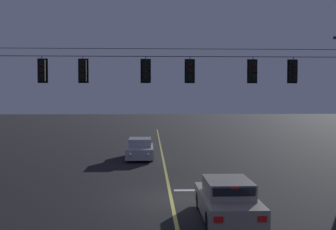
{
  "coord_description": "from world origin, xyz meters",
  "views": [
    {
      "loc": [
        -0.84,
        -17.23,
        4.18
      ],
      "look_at": [
        0.0,
        3.22,
        3.34
      ],
      "focal_mm": 45.19,
      "sensor_mm": 36.0,
      "label": 1
    }
  ],
  "objects_px": {
    "traffic_light_left_inner": "(83,71)",
    "car_oncoming_lead": "(140,149)",
    "traffic_light_right_inner": "(190,71)",
    "traffic_light_leftmost": "(42,70)",
    "car_waiting_near_lane": "(227,200)",
    "traffic_light_rightmost": "(253,71)",
    "traffic_light_centre": "(146,71)",
    "traffic_light_far_right": "(293,71)"
  },
  "relations": [
    {
      "from": "traffic_light_leftmost",
      "to": "traffic_light_far_right",
      "type": "relative_size",
      "value": 1.0
    },
    {
      "from": "traffic_light_centre",
      "to": "traffic_light_far_right",
      "type": "distance_m",
      "value": 6.87
    },
    {
      "from": "traffic_light_left_inner",
      "to": "traffic_light_centre",
      "type": "xyz_separation_m",
      "value": [
        2.86,
        0.0,
        0.0
      ]
    },
    {
      "from": "traffic_light_leftmost",
      "to": "traffic_light_rightmost",
      "type": "distance_m",
      "value": 9.68
    },
    {
      "from": "traffic_light_right_inner",
      "to": "car_oncoming_lead",
      "type": "distance_m",
      "value": 10.93
    },
    {
      "from": "traffic_light_leftmost",
      "to": "traffic_light_left_inner",
      "type": "bearing_deg",
      "value": 0.0
    },
    {
      "from": "traffic_light_right_inner",
      "to": "traffic_light_far_right",
      "type": "relative_size",
      "value": 1.0
    },
    {
      "from": "traffic_light_left_inner",
      "to": "car_oncoming_lead",
      "type": "xyz_separation_m",
      "value": [
        2.35,
        9.49,
        -4.77
      ]
    },
    {
      "from": "traffic_light_rightmost",
      "to": "traffic_light_far_right",
      "type": "bearing_deg",
      "value": 0.0
    },
    {
      "from": "traffic_light_centre",
      "to": "car_waiting_near_lane",
      "type": "relative_size",
      "value": 0.28
    },
    {
      "from": "traffic_light_leftmost",
      "to": "traffic_light_left_inner",
      "type": "distance_m",
      "value": 1.85
    },
    {
      "from": "car_waiting_near_lane",
      "to": "traffic_light_right_inner",
      "type": "bearing_deg",
      "value": 99.07
    },
    {
      "from": "traffic_light_right_inner",
      "to": "traffic_light_far_right",
      "type": "xyz_separation_m",
      "value": [
        4.82,
        0.0,
        0.0
      ]
    },
    {
      "from": "traffic_light_right_inner",
      "to": "car_waiting_near_lane",
      "type": "relative_size",
      "value": 0.28
    },
    {
      "from": "traffic_light_leftmost",
      "to": "traffic_light_centre",
      "type": "bearing_deg",
      "value": 0.0
    },
    {
      "from": "traffic_light_right_inner",
      "to": "traffic_light_centre",
      "type": "bearing_deg",
      "value": 180.0
    },
    {
      "from": "traffic_light_left_inner",
      "to": "traffic_light_rightmost",
      "type": "xyz_separation_m",
      "value": [
        7.83,
        0.0,
        0.0
      ]
    },
    {
      "from": "traffic_light_centre",
      "to": "traffic_light_right_inner",
      "type": "relative_size",
      "value": 1.0
    },
    {
      "from": "traffic_light_far_right",
      "to": "car_waiting_near_lane",
      "type": "height_order",
      "value": "traffic_light_far_right"
    },
    {
      "from": "traffic_light_left_inner",
      "to": "traffic_light_right_inner",
      "type": "xyz_separation_m",
      "value": [
        4.9,
        0.0,
        0.0
      ]
    },
    {
      "from": "traffic_light_rightmost",
      "to": "traffic_light_left_inner",
      "type": "bearing_deg",
      "value": 180.0
    },
    {
      "from": "traffic_light_leftmost",
      "to": "traffic_light_right_inner",
      "type": "xyz_separation_m",
      "value": [
        6.75,
        0.0,
        0.0
      ]
    },
    {
      "from": "traffic_light_left_inner",
      "to": "traffic_light_rightmost",
      "type": "bearing_deg",
      "value": 0.0
    },
    {
      "from": "traffic_light_rightmost",
      "to": "traffic_light_far_right",
      "type": "relative_size",
      "value": 1.0
    },
    {
      "from": "traffic_light_right_inner",
      "to": "traffic_light_far_right",
      "type": "height_order",
      "value": "same"
    },
    {
      "from": "car_waiting_near_lane",
      "to": "car_oncoming_lead",
      "type": "distance_m",
      "value": 15.01
    },
    {
      "from": "traffic_light_leftmost",
      "to": "traffic_light_centre",
      "type": "distance_m",
      "value": 4.71
    },
    {
      "from": "traffic_light_leftmost",
      "to": "car_waiting_near_lane",
      "type": "bearing_deg",
      "value": -34.14
    },
    {
      "from": "traffic_light_right_inner",
      "to": "car_oncoming_lead",
      "type": "bearing_deg",
      "value": 105.02
    },
    {
      "from": "traffic_light_rightmost",
      "to": "traffic_light_centre",
      "type": "bearing_deg",
      "value": 180.0
    },
    {
      "from": "traffic_light_centre",
      "to": "traffic_light_left_inner",
      "type": "bearing_deg",
      "value": 180.0
    },
    {
      "from": "traffic_light_left_inner",
      "to": "traffic_light_rightmost",
      "type": "height_order",
      "value": "same"
    },
    {
      "from": "traffic_light_left_inner",
      "to": "traffic_light_centre",
      "type": "relative_size",
      "value": 1.0
    },
    {
      "from": "traffic_light_leftmost",
      "to": "traffic_light_centre",
      "type": "xyz_separation_m",
      "value": [
        4.71,
        0.0,
        0.0
      ]
    },
    {
      "from": "traffic_light_leftmost",
      "to": "car_oncoming_lead",
      "type": "distance_m",
      "value": 11.42
    },
    {
      "from": "traffic_light_leftmost",
      "to": "traffic_light_right_inner",
      "type": "bearing_deg",
      "value": 0.0
    },
    {
      "from": "traffic_light_right_inner",
      "to": "car_waiting_near_lane",
      "type": "height_order",
      "value": "traffic_light_right_inner"
    },
    {
      "from": "traffic_light_rightmost",
      "to": "car_waiting_near_lane",
      "type": "height_order",
      "value": "traffic_light_rightmost"
    },
    {
      "from": "traffic_light_rightmost",
      "to": "traffic_light_far_right",
      "type": "xyz_separation_m",
      "value": [
        1.9,
        0.0,
        0.0
      ]
    },
    {
      "from": "traffic_light_centre",
      "to": "car_oncoming_lead",
      "type": "bearing_deg",
      "value": 93.05
    },
    {
      "from": "traffic_light_far_right",
      "to": "car_waiting_near_lane",
      "type": "distance_m",
      "value": 8.07
    },
    {
      "from": "traffic_light_left_inner",
      "to": "traffic_light_far_right",
      "type": "distance_m",
      "value": 9.72
    }
  ]
}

